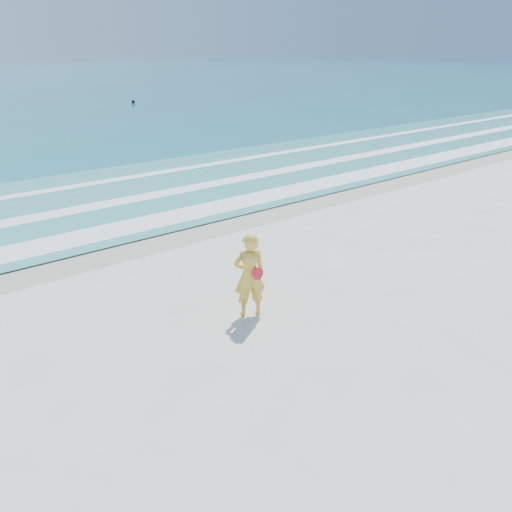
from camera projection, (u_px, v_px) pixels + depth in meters
ground at (396, 371)px, 9.15m from camera, size 400.00×400.00×0.00m
wet_sand at (160, 236)px, 15.64m from camera, size 400.00×2.40×0.00m
shallow at (97, 200)px, 19.23m from camera, size 400.00×10.00×0.01m
foam_near at (141, 224)px, 16.56m from camera, size 400.00×1.40×0.01m
foam_mid at (105, 204)px, 18.65m from camera, size 400.00×0.90×0.01m
foam_far at (74, 186)px, 21.02m from camera, size 400.00×0.60×0.01m
buoy at (133, 102)px, 51.86m from camera, size 0.38×0.38×0.38m
woman at (250, 275)px, 10.71m from camera, size 0.82×0.68×1.91m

